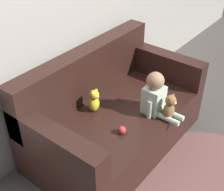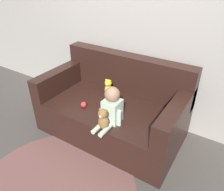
# 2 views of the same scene
# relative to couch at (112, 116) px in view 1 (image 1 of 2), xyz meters

# --- Properties ---
(ground_plane) EXTENTS (12.00, 12.00, 0.00)m
(ground_plane) POSITION_rel_couch_xyz_m (0.00, -0.06, -0.32)
(ground_plane) COLOR #4C4742
(wall_back) EXTENTS (8.00, 0.05, 2.60)m
(wall_back) POSITION_rel_couch_xyz_m (0.00, 0.49, 0.98)
(wall_back) COLOR #ADA89E
(wall_back) RESTS_ON ground_plane
(couch) EXTENTS (1.70, 0.94, 0.92)m
(couch) POSITION_rel_couch_xyz_m (0.00, 0.00, 0.00)
(couch) COLOR black
(couch) RESTS_ON ground_plane
(person_baby) EXTENTS (0.25, 0.37, 0.40)m
(person_baby) POSITION_rel_couch_xyz_m (0.18, -0.34, 0.28)
(person_baby) COLOR silver
(person_baby) RESTS_ON couch
(teddy_bear_brown) EXTENTS (0.12, 0.11, 0.24)m
(teddy_bear_brown) POSITION_rel_couch_xyz_m (0.18, -0.49, 0.22)
(teddy_bear_brown) COLOR olive
(teddy_bear_brown) RESTS_ON couch
(plush_toy_side) EXTENTS (0.11, 0.10, 0.22)m
(plush_toy_side) POSITION_rel_couch_xyz_m (-0.14, 0.10, 0.21)
(plush_toy_side) COLOR yellow
(plush_toy_side) RESTS_ON couch
(toy_ball) EXTENTS (0.07, 0.07, 0.07)m
(toy_ball) POSITION_rel_couch_xyz_m (-0.24, -0.29, 0.14)
(toy_ball) COLOR red
(toy_ball) RESTS_ON couch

